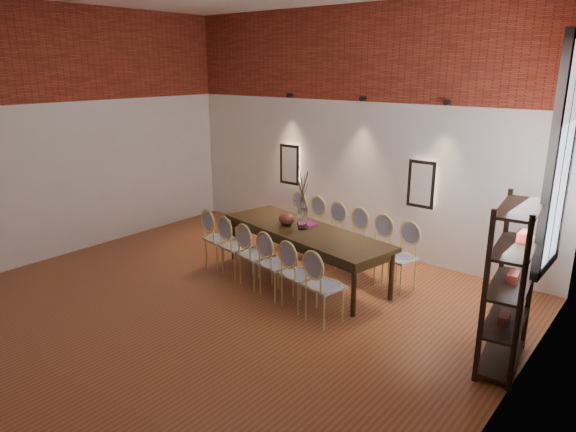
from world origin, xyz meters
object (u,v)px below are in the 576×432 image
Objects in this scene: chair_near_b at (237,246)px; chair_far_a at (291,221)px; chair_near_f at (325,286)px; book at (307,224)px; chair_near_e at (299,274)px; chair_near_a at (220,238)px; chair_far_e at (374,249)px; chair_far_f at (400,258)px; chair_far_d at (351,241)px; chair_far_c at (329,234)px; bowl at (287,219)px; chair_near_c at (256,255)px; chair_far_b at (309,227)px; vase at (303,219)px; chair_near_d at (276,264)px; dining_table at (305,254)px; shelving_rack at (510,286)px.

chair_far_a is (-0.18, 1.53, 0.00)m from chair_near_b.
chair_near_f is 3.62× the size of book.
chair_near_e is 1.29m from book.
chair_near_a is 2.38m from chair_far_e.
chair_far_d is at bearing -0.00° from chair_far_f.
chair_near_e and chair_far_e have the same top height.
book is at bearing 54.54° from chair_far_d.
chair_near_b is at bearing 72.24° from chair_far_c.
chair_near_b reaches higher than bowl.
bowl is at bearing 147.40° from chair_near_e.
chair_far_d is at bearing 72.24° from chair_near_c.
chair_near_b is 3.92× the size of bowl.
vase is (0.50, -0.84, 0.43)m from chair_far_b.
chair_near_d is at bearing 122.64° from chair_far_b.
chair_far_a reaches higher than bowl.
chair_near_f is 1.72m from bowl.
chair_near_a and chair_near_b have the same top height.
chair_near_b is 1.11m from book.
chair_near_f is at bearing 122.64° from chair_far_d.
chair_far_c is at bearing 107.76° from chair_near_d.
chair_near_d is 2.03m from chair_far_a.
chair_far_a is 3.62× the size of book.
chair_far_b is 1.07m from vase.
chair_far_f is at bearing 180.00° from chair_far_e.
chair_far_b is 3.92× the size of bowl.
chair_near_f is (1.01, -0.94, 0.09)m from dining_table.
chair_near_c is 0.47m from chair_near_d.
chair_near_a is 3.92× the size of bowl.
bowl is (-1.20, -0.57, 0.37)m from chair_far_e.
chair_far_f is at bearing 180.00° from chair_far_a.
dining_table is at bearing 133.85° from chair_far_b.
chair_near_c is at bearing -0.00° from chair_near_a.
chair_far_c is at bearing 90.00° from chair_near_c.
chair_near_d and chair_far_f have the same top height.
chair_near_d and chair_near_e have the same top height.
vase reaches higher than chair_far_f.
chair_far_b reaches higher than book.
chair_near_a is 4.34m from shelving_rack.
vase is (-0.61, 0.86, 0.43)m from chair_near_e.
chair_near_b is 1.00× the size of chair_far_d.
vase is (0.78, 0.60, 0.43)m from chair_near_b.
chair_near_a is at bearing 46.15° from chair_far_d.
chair_near_a is 1.74m from chair_far_c.
chair_near_c is 1.00× the size of chair_near_e.
chair_near_b is at bearing 180.00° from chair_near_d.
chair_near_a is 3.62× the size of book.
chair_far_b is (-1.10, 1.70, 0.00)m from chair_near_e.
book reaches higher than dining_table.
chair_near_e is at bearing -46.15° from dining_table.
shelving_rack is at bearing 15.17° from chair_near_d.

